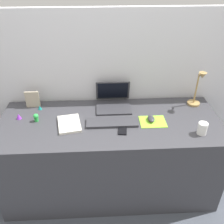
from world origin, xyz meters
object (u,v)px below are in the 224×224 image
(toy_figurine_purple, at_px, (19,116))
(toy_figurine_teal, at_px, (40,107))
(cell_phone, at_px, (123,130))
(picture_frame, at_px, (33,99))
(laptop, at_px, (113,100))
(coffee_mug, at_px, (202,128))
(toy_figurine_green, at_px, (36,117))
(notebook_pad, at_px, (69,124))
(mouse, at_px, (151,119))
(desk_lamp, at_px, (198,90))
(keyboard, at_px, (112,123))

(toy_figurine_purple, xyz_separation_m, toy_figurine_teal, (0.15, 0.14, -0.00))
(cell_phone, height_order, picture_frame, picture_frame)
(toy_figurine_purple, bearing_deg, toy_figurine_teal, 43.14)
(laptop, relative_size, coffee_mug, 3.17)
(picture_frame, relative_size, toy_figurine_green, 2.21)
(notebook_pad, distance_m, toy_figurine_teal, 0.37)
(picture_frame, xyz_separation_m, toy_figurine_teal, (0.06, -0.05, -0.06))
(mouse, relative_size, notebook_pad, 0.40)
(cell_phone, distance_m, toy_figurine_purple, 0.86)
(toy_figurine_green, bearing_deg, toy_figurine_teal, 91.88)
(toy_figurine_green, bearing_deg, coffee_mug, -10.45)
(laptop, xyz_separation_m, desk_lamp, (0.72, -0.04, 0.11))
(cell_phone, xyz_separation_m, picture_frame, (-0.75, 0.39, 0.07))
(desk_lamp, bearing_deg, coffee_mug, -101.34)
(mouse, height_order, picture_frame, picture_frame)
(toy_figurine_green, bearing_deg, laptop, 18.35)
(keyboard, xyz_separation_m, toy_figurine_purple, (-0.76, 0.11, 0.01))
(desk_lamp, height_order, toy_figurine_green, desk_lamp)
(keyboard, xyz_separation_m, notebook_pad, (-0.34, -0.00, 0.00))
(notebook_pad, distance_m, toy_figurine_green, 0.28)
(mouse, bearing_deg, toy_figurine_teal, 166.28)
(keyboard, distance_m, notebook_pad, 0.34)
(toy_figurine_purple, bearing_deg, mouse, -4.83)
(picture_frame, bearing_deg, notebook_pad, -41.12)
(notebook_pad, bearing_deg, cell_phone, -22.70)
(laptop, xyz_separation_m, toy_figurine_green, (-0.64, -0.21, -0.02))
(keyboard, relative_size, notebook_pad, 1.71)
(desk_lamp, bearing_deg, notebook_pad, -167.80)
(toy_figurine_green, xyz_separation_m, toy_figurine_purple, (-0.15, 0.04, -0.01))
(coffee_mug, bearing_deg, toy_figurine_teal, 162.07)
(cell_phone, xyz_separation_m, toy_figurine_purple, (-0.84, 0.20, 0.02))
(coffee_mug, bearing_deg, cell_phone, 172.85)
(mouse, distance_m, toy_figurine_green, 0.93)
(desk_lamp, relative_size, notebook_pad, 1.42)
(toy_figurine_green, bearing_deg, notebook_pad, -14.43)
(laptop, height_order, keyboard, laptop)
(coffee_mug, xyz_separation_m, toy_figurine_green, (-1.28, 0.24, -0.01))
(coffee_mug, bearing_deg, desk_lamp, 78.66)
(coffee_mug, distance_m, toy_figurine_purple, 1.46)
(desk_lamp, bearing_deg, toy_figurine_teal, 179.42)
(laptop, height_order, desk_lamp, desk_lamp)
(keyboard, bearing_deg, cell_phone, -50.47)
(cell_phone, height_order, toy_figurine_green, toy_figurine_green)
(keyboard, xyz_separation_m, desk_lamp, (0.75, 0.24, 0.15))
(keyboard, xyz_separation_m, toy_figurine_green, (-0.61, 0.07, 0.03))
(notebook_pad, bearing_deg, mouse, -8.36)
(picture_frame, bearing_deg, laptop, -1.21)
(laptop, distance_m, desk_lamp, 0.73)
(picture_frame, xyz_separation_m, coffee_mug, (1.35, -0.46, -0.03))
(keyboard, height_order, toy_figurine_teal, toy_figurine_teal)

